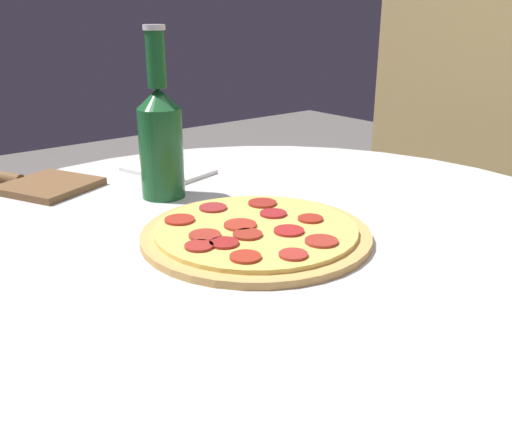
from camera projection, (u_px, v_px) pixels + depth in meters
table at (273, 336)px, 0.84m from camera, size 1.02×1.02×0.77m
pizza at (256, 233)px, 0.75m from camera, size 0.30×0.30×0.02m
beer_bottle at (161, 137)px, 0.89m from camera, size 0.07×0.07×0.26m
pizza_paddle at (34, 183)px, 0.97m from camera, size 0.29×0.19×0.02m
napkin at (168, 170)px, 1.05m from camera, size 0.18×0.13×0.01m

